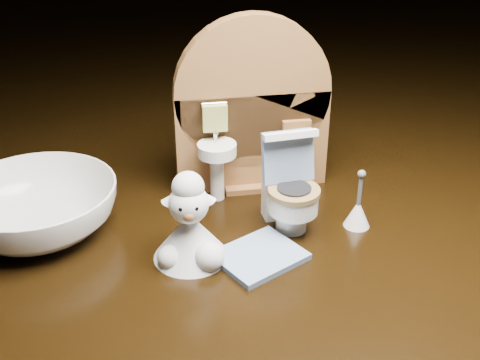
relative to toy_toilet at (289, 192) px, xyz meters
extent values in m
cube|color=black|center=(-0.02, 0.00, -0.08)|extent=(2.50, 2.50, 0.10)
cube|color=brown|center=(-0.02, 0.07, 0.01)|extent=(0.13, 0.02, 0.09)
cylinder|color=brown|center=(-0.02, 0.07, 0.06)|extent=(0.13, 0.02, 0.13)
cube|color=brown|center=(-0.02, 0.07, -0.03)|extent=(0.05, 0.04, 0.01)
cylinder|color=white|center=(-0.05, 0.05, -0.01)|extent=(0.01, 0.01, 0.04)
cylinder|color=white|center=(-0.05, 0.05, 0.02)|extent=(0.03, 0.03, 0.01)
cylinder|color=silver|center=(-0.05, 0.06, 0.03)|extent=(0.00, 0.00, 0.01)
cube|color=#A5A954|center=(-0.05, 0.06, 0.04)|extent=(0.02, 0.01, 0.02)
cube|color=brown|center=(0.02, 0.06, 0.02)|extent=(0.02, 0.01, 0.02)
cylinder|color=beige|center=(0.02, 0.05, 0.02)|extent=(0.02, 0.02, 0.02)
cylinder|color=white|center=(0.00, -0.01, -0.02)|extent=(0.02, 0.02, 0.02)
cylinder|color=white|center=(0.00, -0.01, 0.00)|extent=(0.04, 0.04, 0.02)
cylinder|color=olive|center=(0.00, -0.01, 0.01)|extent=(0.04, 0.04, 0.00)
cube|color=white|center=(0.00, 0.01, -0.01)|extent=(0.03, 0.02, 0.05)
cube|color=#6C85A9|center=(0.00, 0.01, 0.03)|extent=(0.04, 0.02, 0.04)
cube|color=white|center=(0.00, 0.00, 0.05)|extent=(0.04, 0.01, 0.01)
cylinder|color=#BAC440|center=(0.01, 0.01, 0.02)|extent=(0.01, 0.01, 0.01)
cube|color=#6C85A9|center=(-0.03, -0.04, -0.03)|extent=(0.07, 0.07, 0.00)
cone|color=white|center=(0.05, -0.01, -0.02)|extent=(0.02, 0.02, 0.02)
cylinder|color=#59595B|center=(0.05, -0.01, 0.00)|extent=(0.00, 0.00, 0.03)
sphere|color=#59595B|center=(0.05, -0.01, 0.02)|extent=(0.01, 0.01, 0.01)
cone|color=silver|center=(-0.08, -0.03, -0.01)|extent=(0.05, 0.05, 0.04)
sphere|color=silver|center=(-0.07, -0.05, -0.02)|extent=(0.02, 0.02, 0.02)
sphere|color=silver|center=(-0.10, -0.04, -0.02)|extent=(0.02, 0.02, 0.02)
sphere|color=white|center=(-0.08, -0.03, 0.02)|extent=(0.03, 0.03, 0.03)
sphere|color=#B47A45|center=(-0.08, -0.04, 0.01)|extent=(0.01, 0.01, 0.01)
sphere|color=silver|center=(-0.08, -0.03, 0.03)|extent=(0.02, 0.02, 0.02)
cone|color=white|center=(-0.09, -0.03, 0.02)|extent=(0.01, 0.01, 0.01)
cone|color=white|center=(-0.07, -0.03, 0.02)|extent=(0.01, 0.01, 0.01)
sphere|color=black|center=(-0.09, -0.04, 0.02)|extent=(0.00, 0.00, 0.00)
sphere|color=black|center=(-0.08, -0.04, 0.02)|extent=(0.00, 0.00, 0.00)
imported|color=white|center=(-0.19, 0.02, -0.01)|extent=(0.15, 0.15, 0.04)
camera|label=1|loc=(-0.10, -0.39, 0.23)|focal=45.00mm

